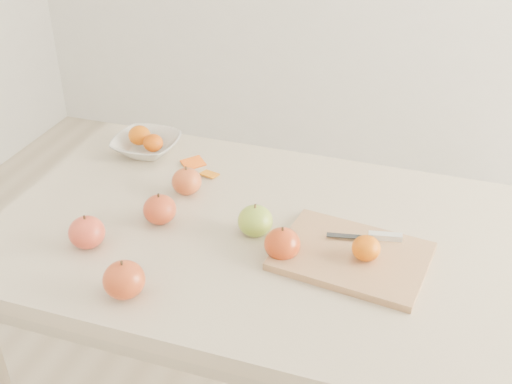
% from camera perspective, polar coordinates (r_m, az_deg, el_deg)
% --- Properties ---
extents(table, '(1.20, 0.80, 0.75)m').
position_cam_1_polar(table, '(1.57, -0.58, -6.15)').
color(table, beige).
rests_on(table, ground).
extents(cutting_board, '(0.35, 0.27, 0.02)m').
position_cam_1_polar(cutting_board, '(1.43, 8.51, -5.66)').
color(cutting_board, tan).
rests_on(cutting_board, table).
extents(board_tangerine, '(0.06, 0.06, 0.05)m').
position_cam_1_polar(board_tangerine, '(1.39, 9.76, -4.94)').
color(board_tangerine, '#CA5E07').
rests_on(board_tangerine, cutting_board).
extents(fruit_bowl, '(0.18, 0.18, 0.05)m').
position_cam_1_polar(fruit_bowl, '(1.85, -9.71, 4.14)').
color(fruit_bowl, silver).
rests_on(fruit_bowl, table).
extents(bowl_tangerine_near, '(0.06, 0.06, 0.06)m').
position_cam_1_polar(bowl_tangerine_near, '(1.86, -10.32, 4.99)').
color(bowl_tangerine_near, '#D76507').
rests_on(bowl_tangerine_near, fruit_bowl).
extents(bowl_tangerine_far, '(0.06, 0.06, 0.05)m').
position_cam_1_polar(bowl_tangerine_far, '(1.82, -9.14, 4.34)').
color(bowl_tangerine_far, '#CF4507').
rests_on(bowl_tangerine_far, fruit_bowl).
extents(orange_peel_a, '(0.07, 0.07, 0.01)m').
position_cam_1_polar(orange_peel_a, '(1.78, -5.60, 2.47)').
color(orange_peel_a, '#EE5C10').
rests_on(orange_peel_a, table).
extents(orange_peel_b, '(0.05, 0.04, 0.01)m').
position_cam_1_polar(orange_peel_b, '(1.72, -4.17, 1.53)').
color(orange_peel_b, orange).
rests_on(orange_peel_b, table).
extents(paring_knife, '(0.17, 0.06, 0.01)m').
position_cam_1_polar(paring_knife, '(1.47, 10.88, -3.89)').
color(paring_knife, silver).
rests_on(paring_knife, cutting_board).
extents(apple_green, '(0.08, 0.08, 0.07)m').
position_cam_1_polar(apple_green, '(1.47, -0.07, -2.58)').
color(apple_green, olive).
rests_on(apple_green, table).
extents(apple_red_d, '(0.08, 0.08, 0.07)m').
position_cam_1_polar(apple_red_d, '(1.48, -14.81, -3.49)').
color(apple_red_d, '#A81B27').
rests_on(apple_red_d, table).
extents(apple_red_e, '(0.08, 0.08, 0.07)m').
position_cam_1_polar(apple_red_e, '(1.40, 2.35, -4.63)').
color(apple_red_e, maroon).
rests_on(apple_red_e, table).
extents(apple_red_b, '(0.08, 0.08, 0.07)m').
position_cam_1_polar(apple_red_b, '(1.53, -8.56, -1.55)').
color(apple_red_b, maroon).
rests_on(apple_red_b, table).
extents(apple_red_c, '(0.09, 0.09, 0.08)m').
position_cam_1_polar(apple_red_c, '(1.33, -11.65, -7.65)').
color(apple_red_c, maroon).
rests_on(apple_red_c, table).
extents(apple_red_a, '(0.08, 0.08, 0.07)m').
position_cam_1_polar(apple_red_a, '(1.63, -6.18, 0.94)').
color(apple_red_a, maroon).
rests_on(apple_red_a, table).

